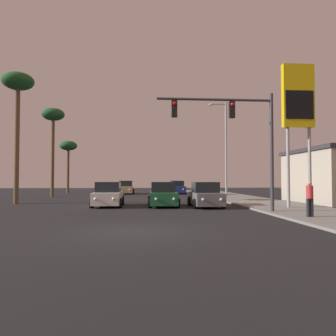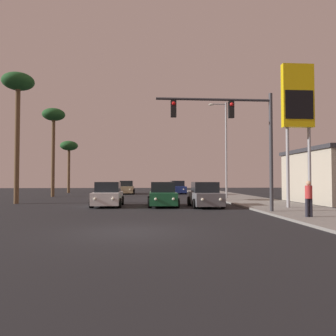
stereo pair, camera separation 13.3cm
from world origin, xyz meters
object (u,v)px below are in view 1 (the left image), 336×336
at_px(traffic_light_mast, 240,128).
at_px(palm_tree_far, 68,148).
at_px(gas_station_sign, 298,104).
at_px(car_blue, 177,188).
at_px(palm_tree_near, 18,90).
at_px(street_lamp, 225,145).
at_px(car_white, 108,195).
at_px(pedestrian_on_sidewalk, 310,197).
at_px(car_green, 163,195).
at_px(car_grey, 205,196).
at_px(car_tan, 126,188).
at_px(palm_tree_mid, 53,120).

bearing_deg(traffic_light_mast, palm_tree_far, 118.80).
bearing_deg(gas_station_sign, car_blue, 103.59).
bearing_deg(palm_tree_near, traffic_light_mast, -29.05).
bearing_deg(street_lamp, traffic_light_mast, -100.60).
bearing_deg(palm_tree_near, car_white, -21.41).
height_order(pedestrian_on_sidewalk, palm_tree_far, palm_tree_far).
bearing_deg(pedestrian_on_sidewalk, car_green, 128.90).
height_order(car_grey, pedestrian_on_sidewalk, pedestrian_on_sidewalk).
distance_m(traffic_light_mast, street_lamp, 12.99).
relative_size(car_blue, pedestrian_on_sidewalk, 2.60).
bearing_deg(pedestrian_on_sidewalk, car_tan, 110.03).
bearing_deg(street_lamp, palm_tree_far, 139.12).
height_order(car_grey, traffic_light_mast, traffic_light_mast).
height_order(car_green, traffic_light_mast, traffic_light_mast).
xyz_separation_m(car_blue, car_tan, (-6.53, -0.09, 0.00)).
bearing_deg(car_green, traffic_light_mast, 128.55).
relative_size(car_green, car_tan, 1.00).
relative_size(street_lamp, palm_tree_far, 1.26).
bearing_deg(palm_tree_mid, palm_tree_near, -89.89).
bearing_deg(palm_tree_mid, car_blue, 23.90).
bearing_deg(car_grey, car_tan, -71.87).
bearing_deg(car_blue, palm_tree_far, -16.16).
distance_m(car_blue, gas_station_sign, 23.60).
height_order(car_white, traffic_light_mast, traffic_light_mast).
relative_size(car_blue, palm_tree_mid, 0.46).
bearing_deg(street_lamp, car_blue, 105.76).
xyz_separation_m(car_grey, street_lamp, (3.46, 8.35, 4.36)).
bearing_deg(car_grey, palm_tree_far, -58.33).
distance_m(street_lamp, palm_tree_mid, 18.46).
height_order(car_grey, car_tan, same).
bearing_deg(gas_station_sign, palm_tree_near, 162.75).
bearing_deg(street_lamp, gas_station_sign, -78.88).
bearing_deg(car_white, car_grey, 170.95).
height_order(car_green, car_tan, same).
xyz_separation_m(gas_station_sign, palm_tree_mid, (-19.39, 16.02, 1.65)).
xyz_separation_m(car_green, gas_station_sign, (8.35, -2.84, 5.86)).
distance_m(pedestrian_on_sidewalk, palm_tree_near, 22.01).
xyz_separation_m(car_green, palm_tree_near, (-11.02, 3.17, 8.01)).
bearing_deg(palm_tree_near, palm_tree_far, 91.81).
relative_size(street_lamp, palm_tree_mid, 0.95).
bearing_deg(car_blue, car_white, 68.81).
distance_m(car_blue, pedestrian_on_sidewalk, 27.48).
relative_size(palm_tree_far, palm_tree_mid, 0.75).
distance_m(car_blue, palm_tree_near, 22.87).
bearing_deg(car_blue, traffic_light_mast, 90.52).
bearing_deg(pedestrian_on_sidewalk, street_lamp, 90.26).
xyz_separation_m(car_white, car_green, (3.79, -0.34, 0.00)).
height_order(palm_tree_far, palm_tree_mid, palm_tree_mid).
relative_size(street_lamp, gas_station_sign, 1.00).
bearing_deg(palm_tree_mid, gas_station_sign, -39.55).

